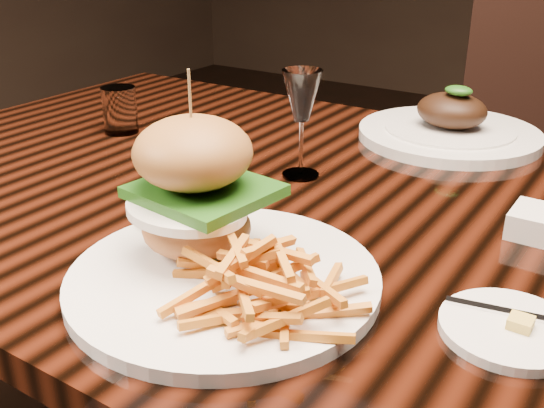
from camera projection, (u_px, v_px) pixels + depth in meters
The scene contains 7 objects.
dining_table at pixel (345, 255), 0.88m from camera, with size 1.60×0.90×0.75m.
burger_plate at pixel (216, 234), 0.65m from camera, with size 0.33×0.33×0.21m.
side_saucer at pixel (510, 328), 0.58m from camera, with size 0.13×0.13×0.02m.
ramekin at pixel (541, 224), 0.76m from camera, with size 0.07×0.07×0.03m, color silver.
wine_glass at pixel (302, 100), 0.90m from camera, with size 0.06×0.06×0.16m.
water_tumbler at pixel (120, 110), 1.13m from camera, with size 0.06×0.06×0.08m, color white.
far_dish at pixel (450, 129), 1.10m from camera, with size 0.31×0.31×0.10m.
Camera 1 is at (0.34, -0.71, 1.10)m, focal length 42.00 mm.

